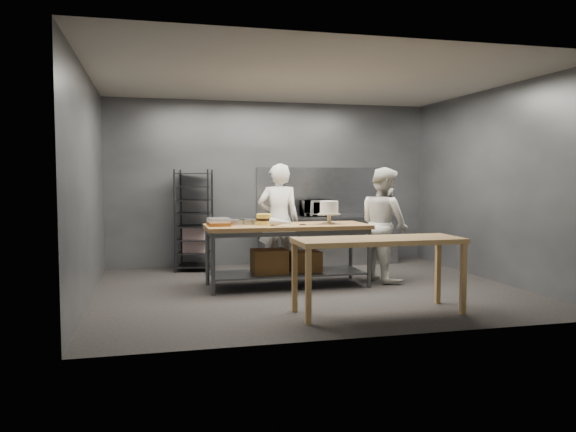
# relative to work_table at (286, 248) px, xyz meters

# --- Properties ---
(ground) EXTENTS (6.00, 6.00, 0.00)m
(ground) POSITION_rel_work_table_xyz_m (0.27, -0.28, -0.57)
(ground) COLOR black
(ground) RESTS_ON ground
(back_wall) EXTENTS (6.00, 0.04, 3.00)m
(back_wall) POSITION_rel_work_table_xyz_m (0.27, 2.22, 0.93)
(back_wall) COLOR #4C4F54
(back_wall) RESTS_ON ground
(work_table) EXTENTS (2.40, 0.90, 0.92)m
(work_table) POSITION_rel_work_table_xyz_m (0.00, 0.00, 0.00)
(work_table) COLOR olive
(work_table) RESTS_ON ground
(near_counter) EXTENTS (2.00, 0.70, 0.90)m
(near_counter) POSITION_rel_work_table_xyz_m (0.68, -1.85, 0.24)
(near_counter) COLOR olive
(near_counter) RESTS_ON ground
(back_counter) EXTENTS (2.60, 0.60, 0.90)m
(back_counter) POSITION_rel_work_table_xyz_m (1.27, 1.90, -0.12)
(back_counter) COLOR slate
(back_counter) RESTS_ON ground
(splashback_panel) EXTENTS (2.60, 0.02, 0.90)m
(splashback_panel) POSITION_rel_work_table_xyz_m (1.27, 2.20, 0.78)
(splashback_panel) COLOR slate
(splashback_panel) RESTS_ON back_counter
(speed_rack) EXTENTS (0.73, 0.77, 1.75)m
(speed_rack) POSITION_rel_work_table_xyz_m (-1.20, 1.82, 0.28)
(speed_rack) COLOR black
(speed_rack) RESTS_ON ground
(chef_behind) EXTENTS (0.72, 0.52, 1.83)m
(chef_behind) POSITION_rel_work_table_xyz_m (0.07, 0.78, 0.34)
(chef_behind) COLOR white
(chef_behind) RESTS_ON ground
(chef_right) EXTENTS (0.82, 0.97, 1.77)m
(chef_right) POSITION_rel_work_table_xyz_m (1.59, 0.09, 0.31)
(chef_right) COLOR silver
(chef_right) RESTS_ON ground
(microwave) EXTENTS (0.54, 0.37, 0.30)m
(microwave) POSITION_rel_work_table_xyz_m (1.03, 1.90, 0.48)
(microwave) COLOR black
(microwave) RESTS_ON back_counter
(frosted_cake_stand) EXTENTS (0.34, 0.34, 0.34)m
(frosted_cake_stand) POSITION_rel_work_table_xyz_m (0.65, -0.04, 0.57)
(frosted_cake_stand) COLOR #BFB599
(frosted_cake_stand) RESTS_ON work_table
(layer_cake) EXTENTS (0.23, 0.23, 0.16)m
(layer_cake) POSITION_rel_work_table_xyz_m (-0.32, 0.04, 0.43)
(layer_cake) COLOR #E8C949
(layer_cake) RESTS_ON work_table
(cake_pans) EXTENTS (0.43, 0.28, 0.07)m
(cake_pans) POSITION_rel_work_table_xyz_m (-0.65, 0.18, 0.39)
(cake_pans) COLOR gray
(cake_pans) RESTS_ON work_table
(piping_bag) EXTENTS (0.34, 0.37, 0.12)m
(piping_bag) POSITION_rel_work_table_xyz_m (-0.13, -0.29, 0.41)
(piping_bag) COLOR silver
(piping_bag) RESTS_ON work_table
(offset_spatula) EXTENTS (0.36, 0.02, 0.02)m
(offset_spatula) POSITION_rel_work_table_xyz_m (0.30, -0.15, 0.35)
(offset_spatula) COLOR slate
(offset_spatula) RESTS_ON work_table
(pastry_clamshells) EXTENTS (0.31, 0.41, 0.11)m
(pastry_clamshells) POSITION_rel_work_table_xyz_m (-0.99, 0.05, 0.40)
(pastry_clamshells) COLOR #A55F21
(pastry_clamshells) RESTS_ON work_table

